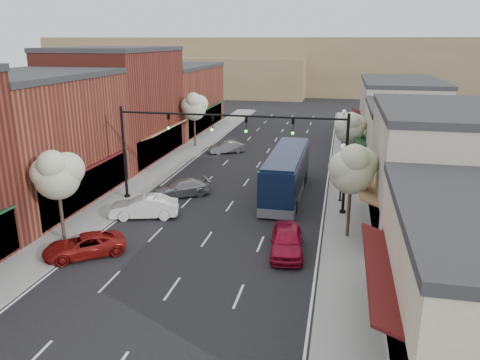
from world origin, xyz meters
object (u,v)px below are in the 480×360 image
Objects in this scene: tree_right_near at (353,168)px; coach_bus at (287,173)px; signal_mast_left at (154,140)px; lamp_post_far at (344,123)px; tree_left_far at (194,106)px; parked_car_b at (144,207)px; red_hatchback at (287,241)px; parked_car_c at (181,188)px; tree_right_far at (350,127)px; lamp_post_near at (342,163)px; parked_car_e at (226,147)px; signal_mast_right at (311,148)px; parked_car_a at (84,246)px; tree_left_near at (57,173)px.

coach_bus is at bearing 122.23° from tree_right_near.
lamp_post_far is (13.42, 20.00, -1.62)m from signal_mast_left.
tree_left_far is 1.35× the size of parked_car_b.
red_hatchback is 1.02× the size of parked_car_c.
coach_bus is at bearing -118.47° from tree_right_far.
signal_mast_left is at bearing -123.86° from lamp_post_far.
signal_mast_left is 4.47m from parked_car_c.
tree_right_far is 1.20× the size of red_hatchback.
lamp_post_near is 1.00× the size of lamp_post_far.
red_hatchback is at bearing 16.48° from parked_car_c.
tree_left_far reaches higher than parked_car_e.
lamp_post_far is (0.00, 17.50, 0.00)m from lamp_post_near.
signal_mast_right is at bearing -59.50° from coach_bus.
tree_right_far reaches higher than lamp_post_far.
parked_car_b is (-10.09, 3.49, -0.02)m from red_hatchback.
lamp_post_far is 1.00× the size of parked_car_a.
lamp_post_far reaches higher than parked_car_c.
parked_car_e is at bearing 105.41° from red_hatchback.
tree_right_near reaches higher than lamp_post_far.
tree_right_far reaches higher than red_hatchback.
signal_mast_right is 1.82× the size of red_hatchback.
parked_car_c is at bearing 133.74° from parked_car_a.
parked_car_a is (-0.40, -9.59, -4.01)m from signal_mast_left.
red_hatchback is at bearing -95.53° from signal_mast_right.
signal_mast_left is 1.51× the size of tree_right_far.
parked_car_c reaches higher than parked_car_e.
tree_left_far is 0.54× the size of coach_bus.
tree_left_far reaches higher than lamp_post_far.
tree_left_near is at bearing -50.06° from parked_car_b.
signal_mast_left is 1.85× the size of parked_car_c.
parked_car_c reaches higher than parked_car_a.
parked_car_b is at bearing -162.53° from signal_mast_right.
lamp_post_far is 1.18× the size of parked_car_e.
tree_right_near reaches higher than red_hatchback.
signal_mast_right is at bearing 78.10° from red_hatchback.
signal_mast_left reaches higher than red_hatchback.
signal_mast_left reaches higher than lamp_post_far.
lamp_post_near is 0.39× the size of coach_bus.
red_hatchback is (-2.84, -9.37, -2.24)m from lamp_post_near.
signal_mast_left is 1.81× the size of parked_car_b.
tree_right_far is at bearing 40.54° from signal_mast_left.
red_hatchback is (1.27, -10.22, -1.04)m from coach_bus.
red_hatchback reaches higher than parked_car_a.
red_hatchback is at bearing -140.27° from tree_right_near.
tree_right_far reaches higher than coach_bus.
parked_car_e is (1.82, 25.63, 0.00)m from parked_car_a.
red_hatchback is (13.21, -24.82, -3.84)m from tree_left_far.
lamp_post_far is 0.98× the size of red_hatchback.
tree_right_near is at bearing -56.09° from signal_mast_right.
tree_right_near is 24.00m from parked_car_e.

